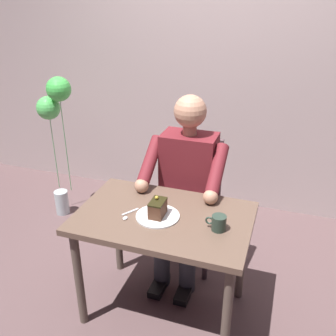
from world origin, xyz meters
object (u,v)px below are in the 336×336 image
object	(u,v)px
dining_table	(164,230)
balloon_display	(55,118)
coffee_cup	(219,223)
seated_person	(185,186)
chair	(191,195)
dessert_spoon	(128,215)
cake_slice	(158,208)

from	to	relation	value
dining_table	balloon_display	bearing A→B (deg)	-33.66
coffee_cup	balloon_display	world-z (taller)	balloon_display
dining_table	coffee_cup	size ratio (longest dim) A/B	8.72
dining_table	balloon_display	size ratio (longest dim) A/B	0.80
seated_person	balloon_display	xyz separation A→B (m)	(1.24, -0.39, 0.23)
chair	seated_person	distance (m)	0.23
coffee_cup	dining_table	bearing A→B (deg)	-6.78
balloon_display	dining_table	bearing A→B (deg)	146.34
dining_table	chair	bearing A→B (deg)	-90.00
dining_table	seated_person	bearing A→B (deg)	-90.00
coffee_cup	dessert_spoon	size ratio (longest dim) A/B	0.82
dining_table	cake_slice	size ratio (longest dim) A/B	8.34
seated_person	balloon_display	size ratio (longest dim) A/B	1.02
dessert_spoon	balloon_display	world-z (taller)	balloon_display
coffee_cup	dessert_spoon	distance (m)	0.51
coffee_cup	cake_slice	bearing A→B (deg)	-2.11
dining_table	chair	distance (m)	0.61
seated_person	chair	bearing A→B (deg)	-90.00
dessert_spoon	dining_table	bearing A→B (deg)	-159.90
seated_person	cake_slice	xyz separation A→B (m)	(0.03, 0.46, 0.09)
chair	seated_person	world-z (taller)	seated_person
chair	dessert_spoon	bearing A→B (deg)	74.26
balloon_display	dessert_spoon	bearing A→B (deg)	139.54
cake_slice	coffee_cup	size ratio (longest dim) A/B	1.05
dessert_spoon	balloon_display	xyz separation A→B (m)	(1.05, -0.90, 0.19)
seated_person	coffee_cup	bearing A→B (deg)	124.15
dessert_spoon	chair	bearing A→B (deg)	-105.74
dining_table	seated_person	size ratio (longest dim) A/B	0.78
coffee_cup	balloon_display	distance (m)	1.79
seated_person	coffee_cup	size ratio (longest dim) A/B	11.18
seated_person	dining_table	bearing A→B (deg)	90.00
dining_table	chair	xyz separation A→B (m)	(0.00, -0.61, -0.10)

